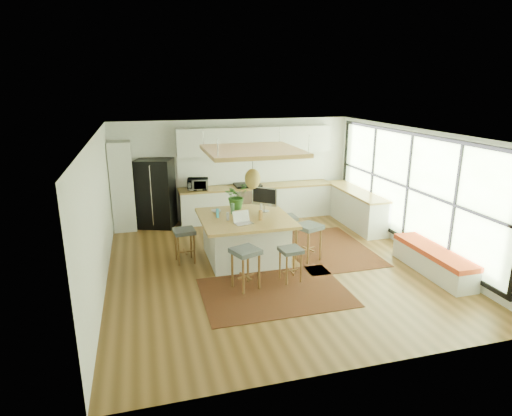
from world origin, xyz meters
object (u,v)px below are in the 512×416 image
object	(u,v)px
fridge	(156,192)
island_plant	(236,199)
stool_right_back	(287,230)
stool_left_side	(185,246)
island	(245,238)
microwave	(198,183)
laptop	(244,218)
stool_near_left	(246,270)
stool_near_right	(290,263)
stool_right_front	(308,244)
monitor	(264,200)

from	to	relation	value
fridge	island_plant	world-z (taller)	fridge
stool_right_back	stool_left_side	xyz separation A→B (m)	(-2.38, -0.40, 0.00)
island	island_plant	xyz separation A→B (m)	(-0.04, 0.64, 0.69)
fridge	stool_left_side	size ratio (longest dim) A/B	2.48
microwave	laptop	bearing A→B (deg)	-72.76
island	stool_left_side	world-z (taller)	island
stool_near_left	stool_right_back	xyz separation A→B (m)	(1.45, 1.92, 0.00)
island	stool_near_right	size ratio (longest dim) A/B	2.81
stool_left_side	island_plant	distance (m)	1.55
fridge	stool_right_front	bearing A→B (deg)	-26.82
stool_near_right	monitor	world-z (taller)	monitor
stool_right_front	microwave	bearing A→B (deg)	120.99
fridge	stool_near_right	size ratio (longest dim) A/B	2.70
island	stool_near_right	world-z (taller)	island
fridge	stool_right_front	world-z (taller)	fridge
laptop	microwave	size ratio (longest dim) A/B	0.70
monitor	fridge	bearing A→B (deg)	173.58
stool_right_front	stool_right_back	bearing A→B (deg)	97.85
microwave	island_plant	distance (m)	2.10
island_plant	microwave	bearing A→B (deg)	105.88
stool_right_back	monitor	distance (m)	1.08
island	laptop	size ratio (longest dim) A/B	4.96
stool_right_front	stool_left_side	xyz separation A→B (m)	(-2.52, 0.59, 0.00)
island	microwave	xyz separation A→B (m)	(-0.61, 2.67, 0.64)
stool_right_front	monitor	size ratio (longest dim) A/B	1.35
stool_right_back	stool_left_side	bearing A→B (deg)	-170.54
monitor	island_plant	size ratio (longest dim) A/B	1.00
stool_near_left	stool_near_right	xyz separation A→B (m)	(0.89, 0.09, 0.00)
stool_near_right	island_plant	xyz separation A→B (m)	(-0.60, 1.93, 0.80)
stool_left_side	stool_near_left	bearing A→B (deg)	-58.63
laptop	stool_near_right	bearing A→B (deg)	-62.59
monitor	island_plant	bearing A→B (deg)	-174.30
stool_near_right	laptop	xyz separation A→B (m)	(-0.70, 0.83, 0.70)
island	stool_near_right	bearing A→B (deg)	-66.56
stool_right_back	monitor	xyz separation A→B (m)	(-0.62, -0.28, 0.83)
microwave	fridge	bearing A→B (deg)	-173.04
stool_right_front	laptop	distance (m)	1.56
stool_near_right	monitor	distance (m)	1.76
stool_near_right	stool_right_back	size ratio (longest dim) A/B	0.95
stool_near_right	stool_right_front	distance (m)	1.09
stool_right_back	island_plant	xyz separation A→B (m)	(-1.16, 0.11, 0.80)
island	stool_near_left	size ratio (longest dim) A/B	2.39
stool_near_left	stool_right_front	bearing A→B (deg)	30.36
island	laptop	bearing A→B (deg)	-106.58
stool_near_left	microwave	size ratio (longest dim) A/B	1.44
stool_right_front	fridge	bearing A→B (deg)	133.22
fridge	stool_right_back	bearing A→B (deg)	-17.50
stool_near_right	monitor	size ratio (longest dim) A/B	1.12
laptop	fridge	bearing A→B (deg)	103.59
stool_near_left	stool_right_back	world-z (taller)	stool_near_left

